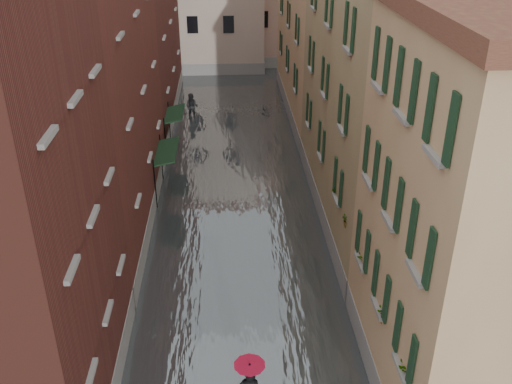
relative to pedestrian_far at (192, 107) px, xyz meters
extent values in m
plane|color=#565658|center=(2.77, -23.11, -0.93)|extent=(120.00, 120.00, 0.00)
cube|color=#505759|center=(2.77, -10.11, -0.83)|extent=(10.00, 60.00, 0.20)
cube|color=#581F1B|center=(-4.23, -14.11, 5.32)|extent=(6.00, 14.00, 12.50)
cube|color=maroon|center=(-4.23, 0.89, 6.07)|extent=(6.00, 16.00, 14.00)
cube|color=tan|center=(9.77, -25.11, 4.82)|extent=(6.00, 8.00, 11.50)
cube|color=tan|center=(9.77, -14.11, 5.57)|extent=(6.00, 14.00, 13.00)
cube|color=tan|center=(9.77, 0.89, 4.82)|extent=(6.00, 16.00, 11.50)
cube|color=black|center=(-0.68, -11.51, 1.62)|extent=(1.09, 3.28, 0.31)
cylinder|color=black|center=(-1.18, -13.15, 0.47)|extent=(0.06, 0.06, 2.80)
cylinder|color=black|center=(-1.18, -9.88, 0.47)|extent=(0.06, 0.06, 2.80)
cube|color=black|center=(-0.68, -5.92, 1.62)|extent=(1.09, 2.87, 0.31)
cylinder|color=black|center=(-1.18, -7.36, 0.47)|extent=(0.06, 0.06, 2.80)
cylinder|color=black|center=(-1.18, -4.49, 0.47)|extent=(0.06, 0.06, 2.80)
cube|color=brown|center=(6.89, -27.61, 2.22)|extent=(0.22, 0.85, 0.18)
imported|color=#265926|center=(6.89, -27.61, 2.64)|extent=(0.59, 0.51, 0.66)
cube|color=brown|center=(6.89, -25.40, 2.22)|extent=(0.22, 0.85, 0.18)
imported|color=#265926|center=(6.89, -25.40, 2.64)|extent=(0.59, 0.51, 0.66)
cube|color=brown|center=(6.89, -22.62, 2.22)|extent=(0.22, 0.85, 0.18)
imported|color=#265926|center=(6.89, -22.62, 2.64)|extent=(0.59, 0.51, 0.66)
cube|color=brown|center=(6.89, -19.99, 2.22)|extent=(0.22, 0.85, 0.18)
imported|color=#265926|center=(6.89, -19.99, 2.64)|extent=(0.59, 0.51, 0.66)
cube|color=brown|center=(6.89, -17.77, 2.22)|extent=(0.22, 0.85, 0.18)
imported|color=#265926|center=(6.89, -17.77, 2.64)|extent=(0.59, 0.51, 0.66)
cylinder|color=black|center=(2.87, -26.05, 0.42)|extent=(0.02, 0.02, 1.00)
cone|color=#AF0B29|center=(2.87, -26.05, 0.99)|extent=(0.94, 0.94, 0.28)
imported|color=black|center=(0.00, 0.00, 0.00)|extent=(1.06, 0.92, 1.86)
camera|label=1|loc=(2.38, -38.25, 13.10)|focal=40.00mm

